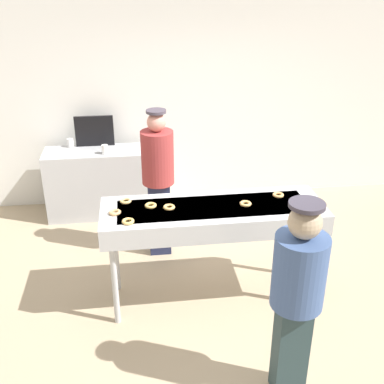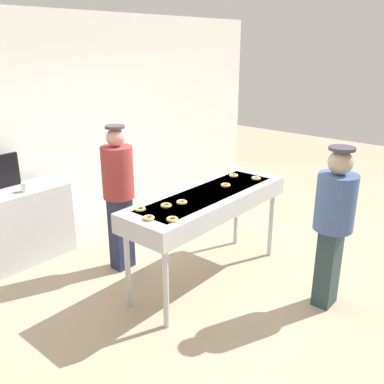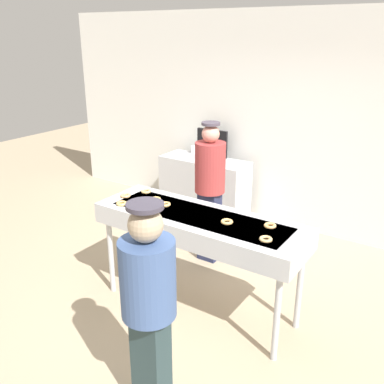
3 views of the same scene
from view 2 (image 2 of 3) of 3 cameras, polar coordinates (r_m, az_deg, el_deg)
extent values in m
plane|color=tan|center=(4.94, 2.00, -11.43)|extent=(16.00, 16.00, 0.00)
cube|color=white|center=(6.14, -16.13, 8.76)|extent=(8.00, 0.12, 2.94)
cube|color=#B7BABF|center=(4.53, 2.13, -1.34)|extent=(2.07, 0.68, 0.20)
cube|color=slate|center=(4.51, 2.14, -0.64)|extent=(1.76, 0.48, 0.08)
cylinder|color=#B7BABF|center=(3.97, -3.56, -12.86)|extent=(0.06, 0.06, 0.83)
cylinder|color=#B7BABF|center=(5.32, 10.57, -4.37)|extent=(0.06, 0.06, 0.83)
cylinder|color=#B7BABF|center=(4.30, -8.64, -10.33)|extent=(0.06, 0.06, 0.83)
cylinder|color=#B7BABF|center=(5.56, 5.96, -3.02)|extent=(0.06, 0.06, 0.83)
torus|color=#E4BA61|center=(4.13, -3.52, -1.82)|extent=(0.13, 0.13, 0.03)
torus|color=#E6B563|center=(4.20, -1.40, -1.38)|extent=(0.15, 0.15, 0.03)
torus|color=#E2AC6C|center=(3.85, -5.86, -3.48)|extent=(0.14, 0.14, 0.03)
torus|color=#EDAD64|center=(5.07, 5.62, 2.24)|extent=(0.12, 0.12, 0.03)
torus|color=#DEB26F|center=(4.99, 8.62, 1.85)|extent=(0.12, 0.12, 0.03)
torus|color=#EDB961|center=(3.81, -2.69, -3.68)|extent=(0.15, 0.15, 0.03)
torus|color=#E9B567|center=(4.71, 4.54, 0.93)|extent=(0.15, 0.15, 0.03)
torus|color=#E3B96D|center=(4.06, -7.01, -2.29)|extent=(0.14, 0.14, 0.03)
cube|color=#202545|center=(5.02, -9.51, -5.44)|extent=(0.24, 0.18, 0.89)
cylinder|color=#993333|center=(4.76, -10.00, 2.62)|extent=(0.35, 0.35, 0.59)
sphere|color=tan|center=(4.66, -10.29, 7.24)|extent=(0.20, 0.20, 0.20)
cylinder|color=#433B47|center=(4.64, -10.37, 8.63)|extent=(0.21, 0.21, 0.03)
cube|color=#273C40|center=(4.50, 17.81, -9.60)|extent=(0.24, 0.18, 0.84)
cylinder|color=#3F598C|center=(4.22, 18.78, -1.33)|extent=(0.38, 0.38, 0.55)
sphere|color=tan|center=(4.10, 19.37, 3.78)|extent=(0.23, 0.23, 0.23)
cylinder|color=#3C3745|center=(4.07, 19.58, 5.54)|extent=(0.24, 0.24, 0.03)
cube|color=#B7BABF|center=(5.48, -22.75, -4.47)|extent=(1.32, 0.51, 0.90)
cylinder|color=white|center=(5.26, -21.57, 0.65)|extent=(0.08, 0.08, 0.11)
camera|label=1|loc=(2.94, 69.61, 16.78)|focal=44.29mm
camera|label=3|loc=(5.35, 47.54, 14.58)|focal=40.07mm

